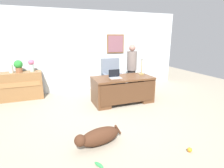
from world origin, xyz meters
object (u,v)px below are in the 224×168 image
(armchair, at_px, (112,78))
(vase_empty, at_px, (11,69))
(desk, at_px, (123,89))
(vase_with_flowers, at_px, (31,64))
(desk_lamp, at_px, (142,56))
(dog_toy_ball, at_px, (190,150))
(dog_lying, at_px, (98,137))
(laptop, at_px, (115,76))
(person_standing, at_px, (132,68))
(potted_plant, at_px, (18,66))
(dog_toy_bone, at_px, (99,165))
(credenza, at_px, (20,86))

(armchair, relative_size, vase_empty, 4.79)
(desk, height_order, vase_with_flowers, vase_with_flowers)
(desk_lamp, relative_size, dog_toy_ball, 8.78)
(vase_with_flowers, bearing_deg, desk, -29.75)
(dog_lying, distance_m, desk_lamp, 2.95)
(desk, relative_size, dog_lying, 1.85)
(laptop, bearing_deg, person_standing, 40.36)
(desk, distance_m, dog_lying, 2.17)
(armchair, distance_m, desk_lamp, 1.27)
(person_standing, bearing_deg, dog_lying, -127.34)
(potted_plant, bearing_deg, armchair, -9.01)
(person_standing, bearing_deg, vase_with_flowers, 169.14)
(person_standing, xyz_separation_m, potted_plant, (-3.41, 0.59, 0.20))
(dog_lying, relative_size, vase_empty, 3.78)
(person_standing, height_order, dog_toy_bone, person_standing)
(desk_lamp, relative_size, vase_empty, 2.80)
(dog_lying, xyz_separation_m, potted_plant, (-1.48, 3.11, 0.87))
(desk_lamp, relative_size, vase_with_flowers, 1.83)
(desk, distance_m, credenza, 3.10)
(person_standing, distance_m, potted_plant, 3.46)
(credenza, xyz_separation_m, vase_with_flowers, (0.39, 0.00, 0.63))
(credenza, bearing_deg, vase_with_flowers, 0.19)
(potted_plant, bearing_deg, dog_lying, -64.64)
(person_standing, height_order, potted_plant, person_standing)
(vase_empty, distance_m, potted_plant, 0.22)
(potted_plant, bearing_deg, dog_toy_bone, -70.03)
(desk, bearing_deg, vase_empty, 155.11)
(laptop, distance_m, vase_empty, 3.03)
(armchair, relative_size, dog_toy_ball, 14.99)
(credenza, relative_size, vase_with_flowers, 3.51)
(desk, relative_size, credenza, 1.30)
(laptop, relative_size, vase_with_flowers, 0.87)
(dog_toy_ball, distance_m, dog_toy_bone, 1.52)
(laptop, height_order, desk_lamp, desk_lamp)
(desk, distance_m, vase_empty, 3.29)
(desk, distance_m, laptop, 0.47)
(armchair, bearing_deg, dog_lying, -115.66)
(person_standing, relative_size, desk_lamp, 2.37)
(vase_empty, bearing_deg, dog_lying, -61.64)
(credenza, relative_size, laptop, 4.05)
(laptop, bearing_deg, vase_empty, 153.26)
(desk, relative_size, person_standing, 1.05)
(credenza, relative_size, dog_lying, 1.42)
(armchair, relative_size, laptop, 3.60)
(armchair, xyz_separation_m, vase_with_flowers, (-2.41, 0.44, 0.54))
(desk, bearing_deg, dog_toy_bone, -121.80)
(armchair, height_order, vase_with_flowers, vase_with_flowers)
(person_standing, relative_size, dog_toy_ball, 20.78)
(desk, bearing_deg, person_standing, 49.51)
(vase_empty, bearing_deg, credenza, -0.46)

